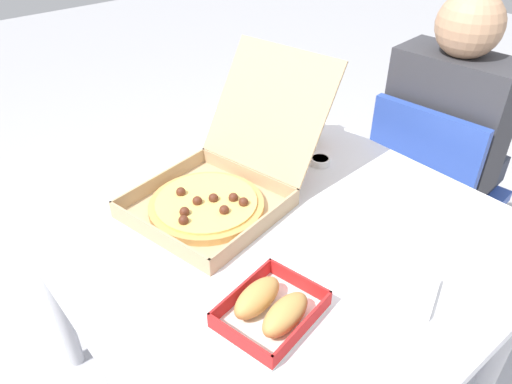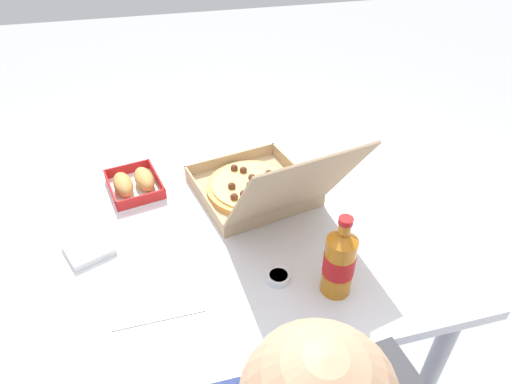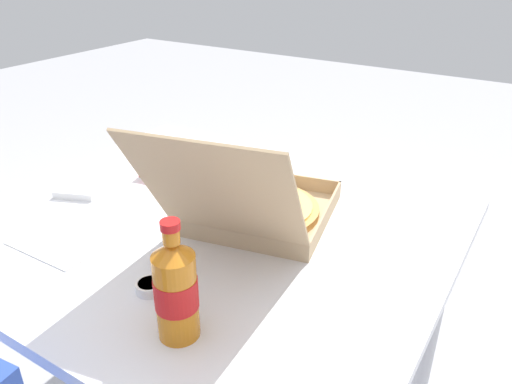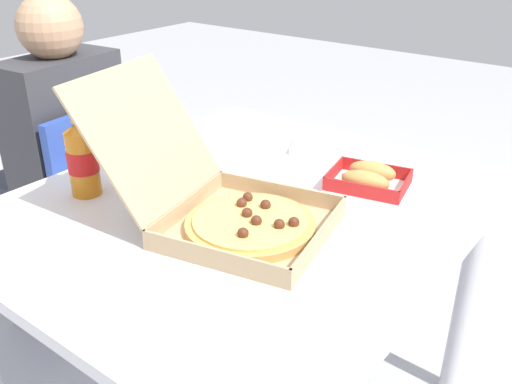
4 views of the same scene
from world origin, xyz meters
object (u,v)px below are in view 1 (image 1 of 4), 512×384
Objects in this scene: napkin_pile at (407,290)px; dipping_sauce_cup at (320,161)px; diner_person at (449,135)px; cola_bottle at (306,113)px; chair at (428,193)px; paper_menu at (400,216)px; pizza_box_open at (219,187)px; bread_side_box at (271,308)px.

napkin_pile and dipping_sauce_cup have the same top height.
diner_person is 5.14× the size of cola_bottle.
paper_menu is at bearing -68.37° from chair.
dipping_sauce_cup is at bearing -102.60° from chair.
cola_bottle reaches higher than paper_menu.
chair is at bearing 80.13° from pizza_box_open.
cola_bottle is (-0.22, -0.46, 0.14)m from diner_person.
paper_menu is at bearing 129.48° from napkin_pile.
pizza_box_open reaches higher than cola_bottle.
chair is 14.82× the size of dipping_sauce_cup.
diner_person is 20.54× the size of dipping_sauce_cup.
paper_menu is at bearing -69.92° from diner_person.
bread_side_box is 0.70m from cola_bottle.
chair is 0.72× the size of diner_person.
pizza_box_open is (-0.13, -0.84, 0.09)m from diner_person.
cola_bottle is (-0.45, 0.53, 0.07)m from bread_side_box.
napkin_pile is 0.51m from dipping_sauce_cup.
chair reaches higher than dipping_sauce_cup.
cola_bottle is at bearing 154.13° from dipping_sauce_cup.
diner_person reaches higher than napkin_pile.
paper_menu is (-0.03, 0.45, -0.02)m from bread_side_box.
napkin_pile is (0.16, -0.20, 0.01)m from paper_menu.
bread_side_box is (0.23, -0.93, 0.28)m from chair.
bread_side_box is at bearing -49.59° from cola_bottle.
pizza_box_open is 2.61× the size of bread_side_box.
dipping_sauce_cup is (0.03, 0.33, -0.03)m from pizza_box_open.
bread_side_box is at bearing -21.62° from pizza_box_open.
paper_menu is 1.91× the size of napkin_pile.
pizza_box_open is 0.33m from dipping_sauce_cup.
dipping_sauce_cup is (-0.46, 0.22, 0.00)m from napkin_pile.
diner_person reaches higher than chair.
napkin_pile is at bearing -51.20° from paper_menu.
diner_person is 5.31× the size of bread_side_box.
diner_person is at bearing 109.39° from paper_menu.
dipping_sauce_cup is at bearing 84.04° from pizza_box_open.
pizza_box_open is at bearing 158.38° from bread_side_box.
pizza_box_open is 5.13× the size of napkin_pile.
chair reaches higher than paper_menu.
pizza_box_open is 0.39m from bread_side_box.
cola_bottle is 1.07× the size of paper_menu.
bread_side_box is at bearing -86.35° from paper_menu.
bread_side_box reaches higher than dipping_sauce_cup.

